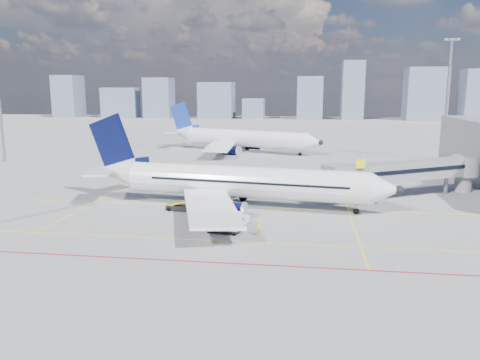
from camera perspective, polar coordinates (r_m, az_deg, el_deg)
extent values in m
plane|color=gray|center=(53.60, -1.29, -5.41)|extent=(420.00, 420.00, 0.00)
cube|color=#F7F00D|center=(61.22, -0.10, -3.30)|extent=(60.00, 0.18, 0.01)
cube|color=#F7F00D|center=(47.96, -2.44, -7.42)|extent=(80.00, 0.15, 0.01)
cube|color=#F7F00D|center=(55.18, 13.62, -5.24)|extent=(0.15, 28.00, 0.01)
cube|color=#F7F00D|center=(66.92, -17.33, -2.56)|extent=(0.15, 30.00, 0.01)
cube|color=maroon|center=(42.42, -3.91, -9.96)|extent=(90.00, 0.25, 0.01)
cube|color=gray|center=(69.26, 19.45, 1.05)|extent=(20.84, 13.93, 2.60)
cube|color=black|center=(69.22, 19.46, 1.21)|extent=(20.52, 13.82, 0.55)
cube|color=gray|center=(62.42, 11.85, 0.41)|extent=(4.49, 4.56, 3.00)
cube|color=black|center=(65.83, 15.34, -2.37)|extent=(2.20, 1.00, 0.70)
cylinder|color=gray|center=(65.53, 15.40, -1.22)|extent=(0.56, 0.56, 2.70)
cylinder|color=gray|center=(74.89, 23.84, -0.07)|extent=(0.60, 0.60, 3.90)
cylinder|color=gray|center=(77.34, 25.69, 1.57)|extent=(4.00, 4.00, 3.00)
cylinder|color=gray|center=(77.65, 25.57, 0.16)|extent=(2.40, 2.40, 3.90)
cube|color=#F7F00D|center=(62.19, 14.51, 1.93)|extent=(1.26, 0.82, 1.20)
cube|color=black|center=(81.96, 27.05, 2.72)|extent=(0.25, 40.00, 4.50)
cylinder|color=gray|center=(109.86, 23.90, 8.74)|extent=(0.56, 0.56, 25.00)
cube|color=gray|center=(110.28, 24.43, 15.33)|extent=(3.20, 0.40, 0.50)
cube|color=silver|center=(109.72, 23.85, 15.41)|extent=(0.60, 0.15, 0.35)
cube|color=silver|center=(110.04, 24.47, 15.34)|extent=(0.60, 0.15, 0.35)
cube|color=silver|center=(110.37, 25.09, 15.28)|extent=(0.60, 0.15, 0.35)
cube|color=slate|center=(272.12, -20.18, 9.55)|extent=(12.65, 13.87, 22.09)
cube|color=slate|center=(259.92, -14.39, 9.13)|extent=(19.09, 8.18, 15.67)
cube|color=slate|center=(252.58, -9.84, 9.83)|extent=(13.94, 12.57, 20.67)
cube|color=slate|center=(245.06, -2.85, 9.67)|extent=(17.28, 15.20, 18.29)
cube|color=slate|center=(242.36, 1.68, 8.70)|extent=(10.60, 11.45, 10.17)
cube|color=slate|center=(240.78, 8.51, 9.87)|extent=(12.63, 11.24, 21.13)
cube|color=slate|center=(241.81, 13.55, 10.58)|extent=(10.45, 12.56, 28.55)
cube|color=slate|center=(247.48, 21.63, 9.73)|extent=(18.68, 13.83, 25.25)
cylinder|color=white|center=(60.70, 0.66, -0.23)|extent=(31.59, 8.17, 4.07)
cone|color=white|center=(58.81, 17.42, -1.12)|extent=(4.26, 4.53, 4.07)
sphere|color=black|center=(58.89, 18.84, -1.19)|extent=(1.29, 1.29, 1.15)
cone|color=white|center=(67.90, -15.04, 1.09)|extent=(7.16, 4.92, 4.07)
cube|color=black|center=(58.66, 16.13, -0.50)|extent=(1.76, 1.76, 0.47)
cube|color=white|center=(70.23, 1.38, 0.39)|extent=(13.66, 17.53, 0.60)
cube|color=white|center=(52.62, -3.62, -3.28)|extent=(10.09, 18.06, 0.60)
cylinder|color=#060B32|center=(67.07, 1.55, -1.26)|extent=(4.04, 2.88, 2.40)
cylinder|color=#060B32|center=(55.71, -1.46, -3.83)|extent=(4.04, 2.88, 2.40)
cylinder|color=silver|center=(66.63, 3.20, -1.36)|extent=(0.69, 2.49, 2.46)
cylinder|color=silver|center=(55.19, 0.51, -3.98)|extent=(0.69, 2.49, 2.46)
cube|color=#060B32|center=(67.39, -15.19, 4.11)|extent=(7.14, 1.28, 8.90)
cube|color=#060B32|center=(66.49, -13.22, 1.93)|extent=(5.88, 1.09, 2.25)
cube|color=white|center=(70.90, -13.99, 1.85)|extent=(5.61, 6.63, 0.23)
cube|color=white|center=(65.25, -16.85, 0.93)|extent=(4.49, 6.44, 0.23)
cylinder|color=gray|center=(59.31, 13.96, -3.21)|extent=(0.31, 0.31, 1.80)
cylinder|color=black|center=(59.44, 13.94, -3.70)|extent=(0.79, 0.38, 0.76)
cylinder|color=gray|center=(64.05, 0.37, -1.92)|extent=(0.36, 0.36, 1.60)
cylinder|color=black|center=(64.12, 0.37, -2.18)|extent=(1.08, 0.78, 1.00)
cylinder|color=gray|center=(58.97, -1.00, -3.06)|extent=(0.36, 0.36, 1.60)
cylinder|color=black|center=(59.05, -1.00, -3.34)|extent=(1.08, 0.78, 1.00)
cube|color=black|center=(62.43, 1.60, 0.37)|extent=(25.48, 3.49, 0.27)
cube|color=black|center=(58.60, 0.65, -0.33)|extent=(25.48, 3.49, 0.27)
cylinder|color=white|center=(114.40, 0.71, 5.12)|extent=(30.88, 15.31, 4.10)
cone|color=white|center=(107.14, 9.07, 4.57)|extent=(5.02, 5.20, 4.10)
sphere|color=black|center=(106.65, 9.81, 4.52)|extent=(1.50, 1.50, 1.16)
cone|color=white|center=(124.59, -7.08, 5.79)|extent=(7.76, 6.27, 4.10)
cube|color=black|center=(107.56, 8.39, 4.93)|extent=(2.04, 2.04, 0.47)
cube|color=white|center=(123.58, 2.17, 5.03)|extent=(16.20, 16.10, 0.61)
cube|color=white|center=(107.18, -2.46, 4.09)|extent=(6.28, 17.59, 0.61)
cylinder|color=#060B32|center=(120.28, 1.88, 4.23)|extent=(4.41, 3.63, 2.42)
cylinder|color=#060B32|center=(109.67, -1.06, 3.57)|extent=(4.41, 3.63, 2.42)
cylinder|color=silver|center=(119.38, 2.74, 4.18)|extent=(1.25, 2.45, 2.48)
cylinder|color=silver|center=(108.68, -0.15, 3.50)|extent=(1.25, 2.45, 2.48)
cube|color=#16349B|center=(124.31, -7.12, 7.46)|extent=(6.84, 2.94, 8.97)
cube|color=#16349B|center=(123.02, -6.14, 6.26)|extent=(5.64, 2.45, 2.26)
cube|color=white|center=(127.51, -6.34, 6.09)|extent=(6.34, 6.45, 0.23)
cube|color=white|center=(122.12, -8.18, 5.83)|extent=(3.22, 5.93, 0.23)
cylinder|color=black|center=(117.61, 0.90, 3.91)|extent=(1.17, 0.97, 1.00)
cylinder|color=black|center=(112.87, -0.42, 3.60)|extent=(1.17, 0.97, 1.00)
cylinder|color=black|center=(108.74, 7.31, 3.16)|extent=(0.81, 0.54, 0.76)
cube|color=white|center=(53.73, -0.19, -4.75)|extent=(2.50, 1.93, 0.80)
cube|color=white|center=(53.76, -0.57, -4.07)|extent=(1.36, 1.44, 0.60)
cube|color=black|center=(53.71, -0.57, -3.87)|extent=(1.24, 1.36, 0.35)
cylinder|color=black|center=(53.73, -1.23, -5.05)|extent=(0.60, 0.41, 0.56)
cylinder|color=black|center=(54.65, -0.65, -4.77)|extent=(0.60, 0.41, 0.56)
cylinder|color=black|center=(52.96, 0.27, -5.29)|extent=(0.60, 0.41, 0.56)
cylinder|color=black|center=(53.90, 0.84, -5.00)|extent=(0.60, 0.41, 0.56)
cube|color=black|center=(50.51, -2.00, -6.06)|extent=(3.97, 2.33, 0.19)
cube|color=white|center=(50.57, -3.00, -4.97)|extent=(1.87, 1.83, 1.60)
cube|color=white|center=(49.94, -1.00, -5.17)|extent=(1.87, 1.83, 1.60)
cylinder|color=black|center=(50.43, -3.84, -6.30)|extent=(0.35, 0.20, 0.33)
cylinder|color=black|center=(51.71, -3.23, -5.85)|extent=(0.35, 0.20, 0.33)
cylinder|color=black|center=(49.43, -0.72, -6.64)|extent=(0.35, 0.20, 0.33)
cylinder|color=black|center=(50.74, -0.17, -6.17)|extent=(0.35, 0.20, 0.33)
cube|color=black|center=(59.76, -7.18, -3.36)|extent=(3.82, 1.65, 0.62)
cube|color=black|center=(59.30, -6.55, -2.53)|extent=(5.37, 1.35, 1.63)
cube|color=#F7F00D|center=(59.74, -6.40, -2.42)|extent=(5.32, 0.54, 1.70)
cube|color=#F7F00D|center=(58.85, -6.71, -2.64)|extent=(5.32, 0.54, 1.70)
cylinder|color=black|center=(59.72, -8.66, -3.54)|extent=(0.55, 0.26, 0.53)
cylinder|color=black|center=(60.84, -8.23, -3.25)|extent=(0.55, 0.26, 0.53)
cylinder|color=black|center=(58.76, -6.08, -3.71)|extent=(0.55, 0.26, 0.53)
cylinder|color=black|center=(59.90, -5.69, -3.42)|extent=(0.55, 0.26, 0.53)
imported|color=yellow|center=(49.60, 2.30, -5.87)|extent=(0.55, 0.65, 1.52)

